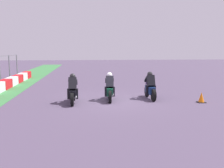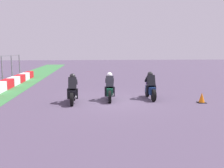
{
  "view_description": "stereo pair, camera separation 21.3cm",
  "coord_description": "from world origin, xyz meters",
  "px_view_note": "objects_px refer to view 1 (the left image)",
  "views": [
    {
      "loc": [
        -12.85,
        1.57,
        2.65
      ],
      "look_at": [
        0.13,
        0.03,
        0.9
      ],
      "focal_mm": 39.78,
      "sensor_mm": 36.0,
      "label": 1
    },
    {
      "loc": [
        -12.87,
        1.36,
        2.65
      ],
      "look_at": [
        0.13,
        0.03,
        0.9
      ],
      "focal_mm": 39.78,
      "sensor_mm": 36.0,
      "label": 2
    }
  ],
  "objects_px": {
    "rider_lane_a": "(150,88)",
    "rider_lane_b": "(110,89)",
    "traffic_cone": "(201,98)",
    "rider_lane_c": "(73,91)"
  },
  "relations": [
    {
      "from": "rider_lane_a",
      "to": "rider_lane_b",
      "type": "distance_m",
      "value": 2.3
    },
    {
      "from": "rider_lane_c",
      "to": "traffic_cone",
      "type": "relative_size",
      "value": 3.83
    },
    {
      "from": "rider_lane_b",
      "to": "rider_lane_a",
      "type": "bearing_deg",
      "value": -80.34
    },
    {
      "from": "traffic_cone",
      "to": "rider_lane_b",
      "type": "bearing_deg",
      "value": 76.5
    },
    {
      "from": "rider_lane_a",
      "to": "rider_lane_c",
      "type": "distance_m",
      "value": 4.28
    },
    {
      "from": "traffic_cone",
      "to": "rider_lane_c",
      "type": "bearing_deg",
      "value": 84.44
    },
    {
      "from": "rider_lane_c",
      "to": "traffic_cone",
      "type": "xyz_separation_m",
      "value": [
        -0.64,
        -6.58,
        -0.38
      ]
    },
    {
      "from": "rider_lane_a",
      "to": "traffic_cone",
      "type": "bearing_deg",
      "value": -119.01
    },
    {
      "from": "rider_lane_b",
      "to": "rider_lane_c",
      "type": "height_order",
      "value": "same"
    },
    {
      "from": "rider_lane_a",
      "to": "rider_lane_c",
      "type": "relative_size",
      "value": 1.0
    }
  ]
}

